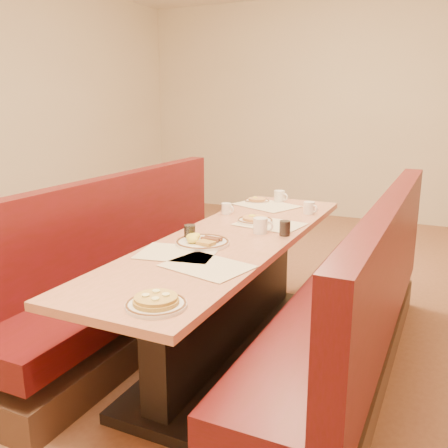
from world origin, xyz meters
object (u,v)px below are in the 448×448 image
at_px(eggs_plate, 202,242).
at_px(coffee_mug_a, 261,225).
at_px(diner_table, 231,296).
at_px(booth_right, 351,320).
at_px(coffee_mug_b, 227,208).
at_px(booth_left, 132,280).
at_px(coffee_mug_c, 309,208).
at_px(soda_tumbler_near, 190,233).
at_px(soda_tumbler_mid, 285,228).
at_px(coffee_mug_d, 280,196).
at_px(pancake_plate, 156,303).

xyz_separation_m(eggs_plate, coffee_mug_a, (0.21, 0.38, 0.03)).
xyz_separation_m(diner_table, booth_right, (0.73, 0.00, -0.01)).
relative_size(coffee_mug_a, coffee_mug_b, 1.23).
xyz_separation_m(booth_left, eggs_plate, (0.65, -0.22, 0.41)).
xyz_separation_m(diner_table, coffee_mug_c, (0.25, 0.79, 0.42)).
height_order(coffee_mug_a, coffee_mug_b, coffee_mug_a).
distance_m(diner_table, eggs_plate, 0.46).
xyz_separation_m(diner_table, booth_left, (-0.73, 0.00, -0.01)).
height_order(soda_tumbler_near, soda_tumbler_mid, same).
height_order(coffee_mug_d, soda_tumbler_mid, same).
bearing_deg(booth_right, eggs_plate, -164.64).
bearing_deg(soda_tumbler_near, eggs_plate, -26.97).
relative_size(coffee_mug_c, coffee_mug_d, 0.93).
height_order(eggs_plate, soda_tumbler_near, soda_tumbler_near).
relative_size(diner_table, soda_tumbler_mid, 27.66).
bearing_deg(eggs_plate, diner_table, 70.30).
bearing_deg(booth_left, soda_tumbler_mid, 9.06).
bearing_deg(booth_left, coffee_mug_a, 10.04).
bearing_deg(soda_tumbler_mid, pancake_plate, -95.55).
bearing_deg(coffee_mug_c, booth_left, -121.68).
distance_m(diner_table, pancake_plate, 1.15).
relative_size(eggs_plate, soda_tumbler_near, 3.30).
bearing_deg(coffee_mug_c, pancake_plate, -73.29).
bearing_deg(diner_table, coffee_mug_d, 93.96).
distance_m(diner_table, coffee_mug_b, 0.73).
height_order(eggs_plate, soda_tumbler_mid, soda_tumbler_mid).
xyz_separation_m(booth_left, pancake_plate, (0.89, -1.06, 0.41)).
bearing_deg(diner_table, soda_tumbler_near, -137.57).
bearing_deg(coffee_mug_d, coffee_mug_a, -63.98).
height_order(coffee_mug_b, soda_tumbler_mid, soda_tumbler_mid).
height_order(diner_table, booth_left, booth_left).
height_order(booth_left, coffee_mug_d, booth_left).
distance_m(booth_left, booth_right, 1.46).
height_order(pancake_plate, coffee_mug_a, coffee_mug_a).
relative_size(pancake_plate, coffee_mug_b, 2.42).
distance_m(coffee_mug_b, coffee_mug_d, 0.60).
xyz_separation_m(eggs_plate, soda_tumbler_near, (-0.11, 0.05, 0.03)).
xyz_separation_m(coffee_mug_b, coffee_mug_d, (0.20, 0.56, 0.01)).
bearing_deg(soda_tumbler_near, coffee_mug_c, 65.52).
xyz_separation_m(coffee_mug_c, soda_tumbler_near, (-0.44, -0.96, 0.00)).
bearing_deg(soda_tumbler_near, booth_left, 162.79).
height_order(coffee_mug_a, coffee_mug_d, coffee_mug_a).
relative_size(diner_table, coffee_mug_b, 24.82).
height_order(eggs_plate, coffee_mug_c, coffee_mug_c).
height_order(diner_table, coffee_mug_c, coffee_mug_c).
height_order(booth_right, coffee_mug_d, booth_right).
bearing_deg(coffee_mug_b, coffee_mug_d, 84.66).
distance_m(coffee_mug_a, coffee_mug_b, 0.56).
bearing_deg(booth_left, coffee_mug_c, 38.80).
bearing_deg(booth_right, coffee_mug_d, 126.33).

